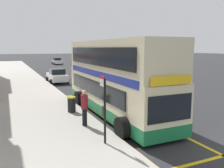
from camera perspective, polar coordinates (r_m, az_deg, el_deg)
ground_plane at (r=38.03m, az=-11.59°, el=2.58°), size 260.00×260.00×0.00m
pavement_near at (r=37.12m, az=-22.19°, el=2.07°), size 6.00×76.00×0.14m
double_decker_bus at (r=14.04m, az=0.52°, el=0.93°), size 3.14×10.67×4.40m
bus_bay_markings at (r=14.26m, az=0.60°, el=-7.41°), size 2.95×13.44×0.01m
bus_stop_sign at (r=9.43m, az=-1.93°, el=-5.01°), size 0.09×0.51×2.71m
parked_car_white_across at (r=27.72m, az=-13.18°, el=1.95°), size 2.09×4.20×1.62m
parked_car_white_kerbside at (r=58.54m, az=-13.18°, el=5.42°), size 2.09×4.20×1.62m
pedestrian_waiting_near_sign at (r=11.71m, az=-6.70°, el=-5.40°), size 0.34×0.34×1.80m
litter_bin at (r=14.42m, az=-9.77°, el=-4.87°), size 0.50×0.50×0.93m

